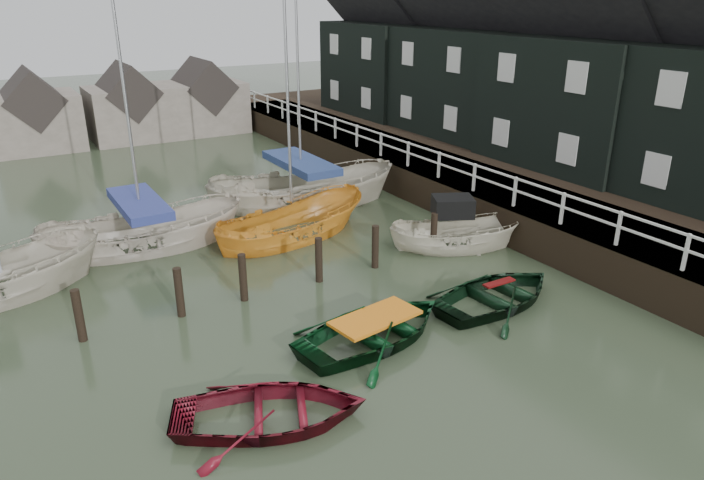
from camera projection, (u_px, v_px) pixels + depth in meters
ground at (333, 335)px, 15.93m from camera, size 120.00×120.00×0.00m
pier at (408, 169)px, 28.16m from camera, size 3.04×32.00×2.70m
land_strip at (498, 168)px, 31.06m from camera, size 14.00×38.00×1.50m
quay_houses at (530, 51)px, 27.89m from camera, size 6.52×28.14×10.01m
mooring_pilings at (246, 283)px, 17.60m from camera, size 13.72×0.22×1.80m
far_sheds at (126, 108)px, 36.36m from camera, size 14.00×4.08×4.39m
rowboat_red at (271, 423)px, 12.70m from camera, size 4.70×4.10×0.81m
rowboat_green at (375, 340)px, 15.68m from camera, size 4.72×3.68×0.89m
rowboat_dkgreen at (497, 304)px, 17.53m from camera, size 4.40×3.35×0.85m
motorboat at (454, 246)px, 21.23m from camera, size 4.71×3.48×2.64m
sailboat_b at (145, 245)px, 21.38m from camera, size 7.08×3.43×11.10m
sailboat_c at (293, 236)px, 22.35m from camera, size 6.55×3.46×11.07m
sailboat_d at (302, 203)px, 25.71m from camera, size 8.14×5.02×13.60m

